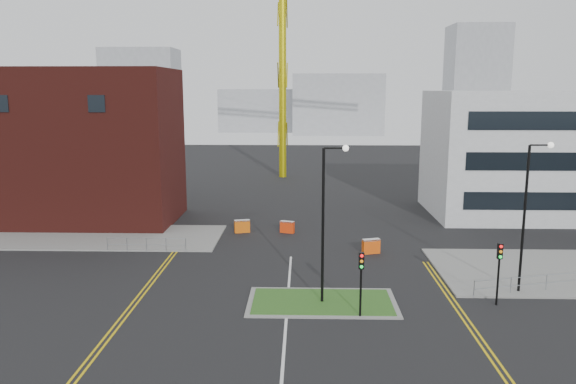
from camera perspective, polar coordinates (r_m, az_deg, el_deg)
name	(u,v)px	position (r m, az deg, el deg)	size (l,w,h in m)	color
ground	(282,371)	(25.88, -0.58, -17.72)	(200.00, 200.00, 0.00)	black
pavement_left	(53,236)	(50.90, -22.76, -4.19)	(28.00, 8.00, 0.12)	slate
island_kerb	(322,302)	(33.14, 3.47, -11.12)	(8.60, 4.60, 0.08)	slate
grass_island	(322,302)	(33.13, 3.47, -11.09)	(8.00, 4.00, 0.12)	#27521B
brick_building	(44,148)	(56.37, -23.53, 4.14)	(24.20, 10.07, 14.24)	#4D1813
office_block	(563,154)	(60.58, 26.12, 3.52)	(25.00, 12.20, 12.00)	#B8BABD
streetlamp_island	(327,212)	(31.57, 3.98, -2.02)	(1.46, 0.36, 9.18)	black
streetlamp_right_near	(529,206)	(36.06, 23.27, -1.28)	(1.46, 0.36, 9.18)	black
traffic_light_island	(361,272)	(30.52, 7.44, -8.07)	(0.28, 0.33, 3.65)	black
traffic_light_right	(499,262)	(34.12, 20.68, -6.67)	(0.28, 0.33, 3.65)	black
railing_left	(146,242)	(44.01, -14.19, -4.97)	(6.05, 0.05, 1.10)	gray
centre_line	(284,350)	(27.66, -0.41, -15.75)	(0.15, 30.00, 0.01)	silver
yellow_left_a	(143,289)	(36.37, -14.48, -9.51)	(0.12, 24.00, 0.01)	gold
yellow_left_b	(148,289)	(36.29, -14.02, -9.53)	(0.12, 24.00, 0.01)	gold
yellow_right_a	(462,318)	(32.45, 17.26, -12.15)	(0.12, 20.00, 0.01)	gold
yellow_right_b	(468,318)	(32.53, 17.78, -12.12)	(0.12, 20.00, 0.01)	gold
skyline_a	(142,93)	(148.53, -14.62, 9.68)	(18.00, 12.00, 22.00)	gray
skyline_b	(337,104)	(153.12, 5.05, 8.86)	(24.00, 12.00, 16.00)	gray
skyline_c	(476,81)	(154.25, 18.52, 10.61)	(14.00, 12.00, 28.00)	gray
skyline_d	(273,110)	(163.15, -1.57, 8.30)	(30.00, 12.00, 12.00)	gray
barrier_left	(242,226)	(48.50, -4.68, -3.43)	(1.38, 0.75, 1.11)	#DB5C0C
barrier_mid	(287,226)	(48.25, -0.08, -3.52)	(1.28, 0.76, 1.02)	red
barrier_right	(371,246)	(42.76, 8.43, -5.41)	(1.40, 0.81, 1.12)	#EB510D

